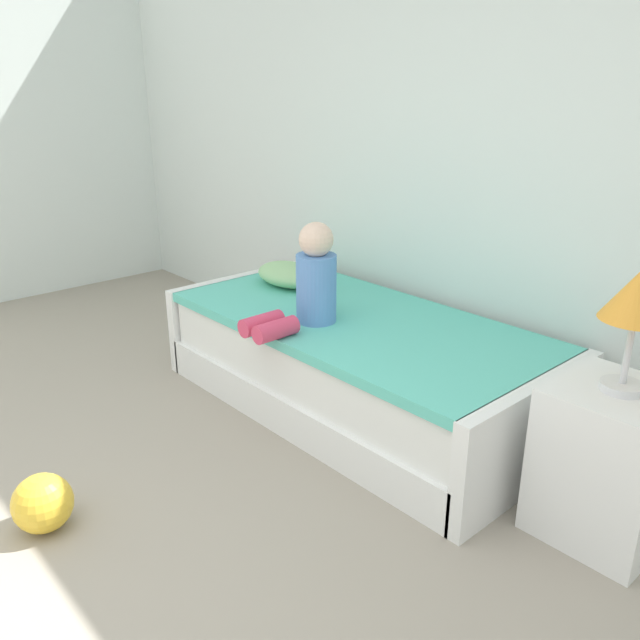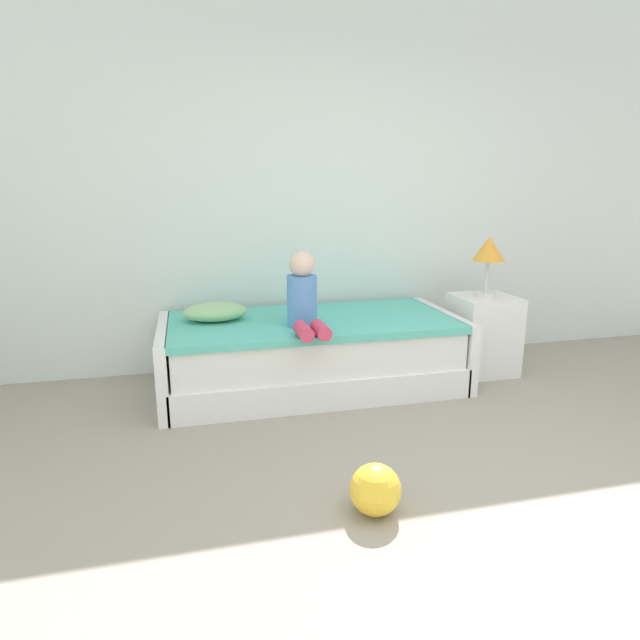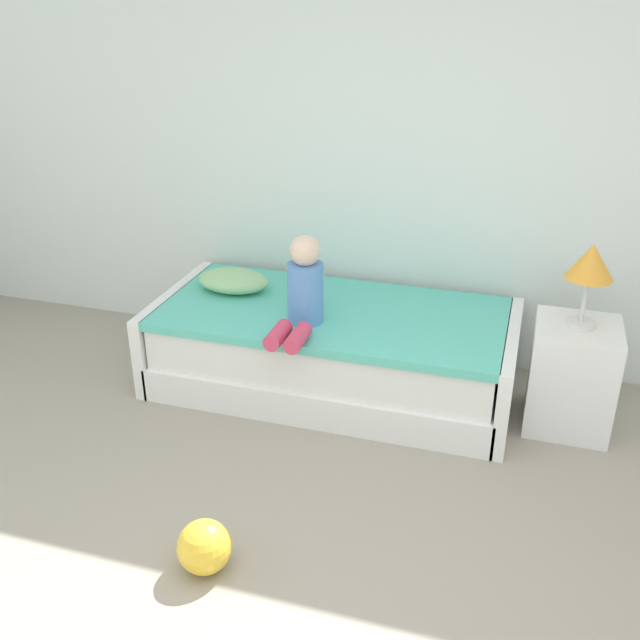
% 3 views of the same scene
% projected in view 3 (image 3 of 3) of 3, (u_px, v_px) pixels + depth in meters
% --- Properties ---
extents(wall_rear, '(7.20, 0.10, 2.90)m').
position_uv_depth(wall_rear, '(444.00, 129.00, 4.17)').
color(wall_rear, silver).
rests_on(wall_rear, ground).
extents(bed, '(2.11, 1.00, 0.50)m').
position_uv_depth(bed, '(332.00, 349.00, 4.30)').
color(bed, white).
rests_on(bed, ground).
extents(nightstand, '(0.44, 0.44, 0.60)m').
position_uv_depth(nightstand, '(571.00, 376.00, 3.90)').
color(nightstand, white).
rests_on(nightstand, ground).
extents(table_lamp, '(0.24, 0.24, 0.45)m').
position_uv_depth(table_lamp, '(590.00, 266.00, 3.63)').
color(table_lamp, silver).
rests_on(table_lamp, nightstand).
extents(child_figure, '(0.20, 0.51, 0.50)m').
position_uv_depth(child_figure, '(303.00, 290.00, 3.93)').
color(child_figure, '#598CD1').
rests_on(child_figure, bed).
extents(pillow, '(0.44, 0.30, 0.13)m').
position_uv_depth(pillow, '(233.00, 281.00, 4.43)').
color(pillow, '#99CC8C').
rests_on(pillow, bed).
extents(toy_ball, '(0.23, 0.23, 0.23)m').
position_uv_depth(toy_ball, '(204.00, 547.00, 2.99)').
color(toy_ball, yellow).
rests_on(toy_ball, ground).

